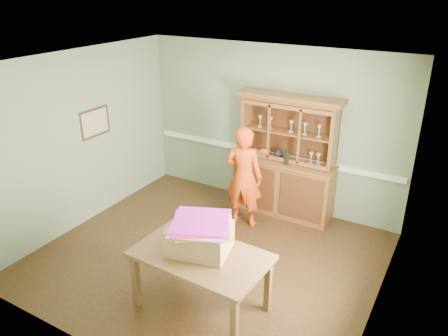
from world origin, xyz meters
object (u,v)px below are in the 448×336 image
Objects in this scene: china_hutch at (284,173)px; person at (244,177)px; dining_table at (201,260)px; cardboard_box at (200,238)px.

china_hutch reaches higher than person.
person is (-0.50, 2.00, 0.14)m from dining_table.
china_hutch reaches higher than cardboard_box.
china_hutch reaches higher than dining_table.
cardboard_box is at bearing -88.85° from china_hutch.
dining_table is at bearing 96.48° from person.
person is (-0.39, -0.67, 0.11)m from china_hutch.
cardboard_box reaches higher than dining_table.
china_hutch is 2.99× the size of cardboard_box.
dining_table is 2.06m from person.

